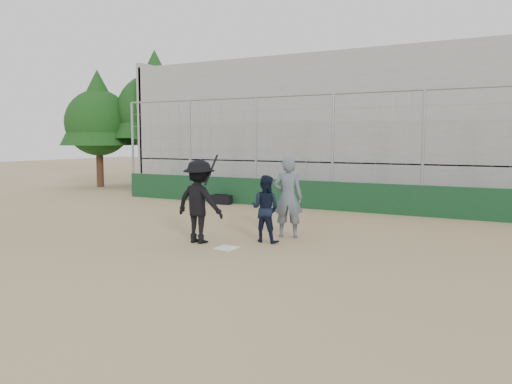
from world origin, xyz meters
The scene contains 10 objects.
ground centered at (0.00, 0.00, 0.00)m, with size 90.00×90.00×0.00m, color olive.
home_plate centered at (0.00, 0.00, 0.01)m, with size 0.44×0.44×0.02m, color white.
backstop centered at (0.00, 7.00, 0.96)m, with size 18.10×0.25×4.04m.
bleachers centered at (0.00, 11.95, 2.92)m, with size 20.25×6.70×6.98m.
tree_left centered at (-11.00, 11.00, 4.39)m, with size 4.48×4.48×7.00m.
tree_right centered at (-13.50, 9.50, 3.76)m, with size 3.84×3.84×6.00m.
batter_at_plate centered at (-0.91, 0.25, 0.98)m, with size 1.32×0.85×2.09m.
catcher_crouched centered at (0.45, 1.02, 0.54)m, with size 0.86×0.71×1.10m.
umpire centered at (0.68, 1.83, 0.91)m, with size 0.73×0.48×1.81m, color #545F6A.
equipment_bag centered at (-4.25, 6.53, 0.18)m, with size 0.83×0.40×0.39m.
Camera 1 is at (5.79, -9.44, 2.44)m, focal length 35.00 mm.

